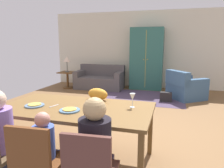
{
  "coord_description": "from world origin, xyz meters",
  "views": [
    {
      "loc": [
        0.95,
        -3.79,
        1.57
      ],
      "look_at": [
        -0.09,
        -0.17,
        0.85
      ],
      "focal_mm": 33.98,
      "sensor_mm": 36.0,
      "label": 1
    }
  ],
  "objects_px": {
    "couch": "(100,80)",
    "table_lamp": "(67,60)",
    "dining_table": "(76,111)",
    "plate_near_man": "(35,105)",
    "person_child": "(46,158)",
    "wine_glass": "(132,97)",
    "plate_near_child": "(70,110)",
    "handbag": "(166,97)",
    "side_table": "(68,77)",
    "person_woman": "(96,158)",
    "person_man": "(3,143)",
    "cat": "(98,94)",
    "dining_chair_child": "(36,161)",
    "armchair": "(185,88)",
    "armoire": "(147,59)"
  },
  "relations": [
    {
      "from": "couch",
      "to": "table_lamp",
      "type": "height_order",
      "value": "table_lamp"
    },
    {
      "from": "dining_table",
      "to": "plate_near_man",
      "type": "bearing_deg",
      "value": -167.49
    },
    {
      "from": "person_child",
      "to": "dining_table",
      "type": "bearing_deg",
      "value": 89.85
    },
    {
      "from": "wine_glass",
      "to": "couch",
      "type": "relative_size",
      "value": 0.11
    },
    {
      "from": "table_lamp",
      "to": "plate_near_child",
      "type": "bearing_deg",
      "value": -61.76
    },
    {
      "from": "plate_near_child",
      "to": "handbag",
      "type": "relative_size",
      "value": 0.78
    },
    {
      "from": "wine_glass",
      "to": "person_child",
      "type": "bearing_deg",
      "value": -128.61
    },
    {
      "from": "plate_near_child",
      "to": "side_table",
      "type": "bearing_deg",
      "value": 118.24
    },
    {
      "from": "table_lamp",
      "to": "wine_glass",
      "type": "bearing_deg",
      "value": -52.93
    },
    {
      "from": "person_child",
      "to": "person_woman",
      "type": "bearing_deg",
      "value": 0.54
    },
    {
      "from": "dining_table",
      "to": "table_lamp",
      "type": "relative_size",
      "value": 3.64
    },
    {
      "from": "person_man",
      "to": "cat",
      "type": "height_order",
      "value": "person_man"
    },
    {
      "from": "dining_chair_child",
      "to": "armchair",
      "type": "distance_m",
      "value": 5.0
    },
    {
      "from": "wine_glass",
      "to": "armoire",
      "type": "height_order",
      "value": "armoire"
    },
    {
      "from": "person_child",
      "to": "dining_chair_child",
      "type": "bearing_deg",
      "value": -87.65
    },
    {
      "from": "side_table",
      "to": "dining_table",
      "type": "bearing_deg",
      "value": -60.77
    },
    {
      "from": "wine_glass",
      "to": "side_table",
      "type": "bearing_deg",
      "value": 127.07
    },
    {
      "from": "couch",
      "to": "table_lamp",
      "type": "relative_size",
      "value": 3.06
    },
    {
      "from": "wine_glass",
      "to": "armchair",
      "type": "relative_size",
      "value": 0.16
    },
    {
      "from": "side_table",
      "to": "handbag",
      "type": "relative_size",
      "value": 1.81
    },
    {
      "from": "person_child",
      "to": "handbag",
      "type": "distance_m",
      "value": 4.26
    },
    {
      "from": "armoire",
      "to": "armchair",
      "type": "bearing_deg",
      "value": -40.53
    },
    {
      "from": "wine_glass",
      "to": "couch",
      "type": "bearing_deg",
      "value": 114.36
    },
    {
      "from": "wine_glass",
      "to": "handbag",
      "type": "bearing_deg",
      "value": 84.08
    },
    {
      "from": "plate_near_man",
      "to": "wine_glass",
      "type": "height_order",
      "value": "wine_glass"
    },
    {
      "from": "dining_chair_child",
      "to": "person_woman",
      "type": "bearing_deg",
      "value": 18.17
    },
    {
      "from": "plate_near_man",
      "to": "person_woman",
      "type": "height_order",
      "value": "person_woman"
    },
    {
      "from": "person_child",
      "to": "person_woman",
      "type": "distance_m",
      "value": 0.55
    },
    {
      "from": "handbag",
      "to": "table_lamp",
      "type": "bearing_deg",
      "value": 165.4
    },
    {
      "from": "table_lamp",
      "to": "person_child",
      "type": "bearing_deg",
      "value": -64.35
    },
    {
      "from": "wine_glass",
      "to": "table_lamp",
      "type": "distance_m",
      "value": 5.18
    },
    {
      "from": "person_man",
      "to": "plate_near_man",
      "type": "bearing_deg",
      "value": 89.83
    },
    {
      "from": "dining_chair_child",
      "to": "cat",
      "type": "distance_m",
      "value": 1.35
    },
    {
      "from": "plate_near_man",
      "to": "side_table",
      "type": "xyz_separation_m",
      "value": [
        -1.87,
        4.43,
        -0.39
      ]
    },
    {
      "from": "couch",
      "to": "side_table",
      "type": "bearing_deg",
      "value": -167.18
    },
    {
      "from": "person_child",
      "to": "table_lamp",
      "type": "xyz_separation_m",
      "value": [
        -2.41,
        5.02,
        0.58
      ]
    },
    {
      "from": "plate_near_man",
      "to": "person_man",
      "type": "bearing_deg",
      "value": -90.17
    },
    {
      "from": "couch",
      "to": "side_table",
      "type": "xyz_separation_m",
      "value": [
        -1.13,
        -0.26,
        0.07
      ]
    },
    {
      "from": "dining_table",
      "to": "plate_near_child",
      "type": "relative_size",
      "value": 7.87
    },
    {
      "from": "wine_glass",
      "to": "table_lamp",
      "type": "xyz_separation_m",
      "value": [
        -3.12,
        4.13,
        0.12
      ]
    },
    {
      "from": "couch",
      "to": "armchair",
      "type": "relative_size",
      "value": 1.38
    },
    {
      "from": "armchair",
      "to": "handbag",
      "type": "height_order",
      "value": "armchair"
    },
    {
      "from": "wine_glass",
      "to": "armchair",
      "type": "height_order",
      "value": "wine_glass"
    },
    {
      "from": "couch",
      "to": "handbag",
      "type": "xyz_separation_m",
      "value": [
        2.32,
        -1.16,
        -0.17
      ]
    },
    {
      "from": "person_man",
      "to": "armchair",
      "type": "bearing_deg",
      "value": 65.45
    },
    {
      "from": "person_child",
      "to": "handbag",
      "type": "height_order",
      "value": "person_child"
    },
    {
      "from": "dining_chair_child",
      "to": "side_table",
      "type": "bearing_deg",
      "value": 114.97
    },
    {
      "from": "plate_near_child",
      "to": "armoire",
      "type": "height_order",
      "value": "armoire"
    },
    {
      "from": "plate_near_child",
      "to": "cat",
      "type": "height_order",
      "value": "cat"
    },
    {
      "from": "handbag",
      "to": "person_child",
      "type": "bearing_deg",
      "value": -104.24
    }
  ]
}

